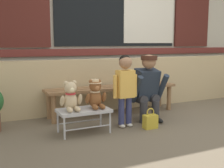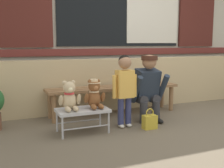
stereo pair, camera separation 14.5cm
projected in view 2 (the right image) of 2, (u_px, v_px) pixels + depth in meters
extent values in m
plane|color=brown|center=(180.00, 129.00, 3.69)|extent=(60.00, 60.00, 0.00)
cube|color=tan|center=(131.00, 83.00, 4.92)|extent=(6.87, 0.25, 0.85)
cube|color=#B7B2A3|center=(119.00, 5.00, 5.20)|extent=(7.01, 0.20, 3.60)
cube|color=maroon|center=(122.00, 52.00, 5.21)|extent=(6.45, 0.04, 0.12)
cube|color=black|center=(122.00, 7.00, 5.10)|extent=(2.40, 0.03, 1.40)
cube|color=silver|center=(153.00, 9.00, 5.34)|extent=(1.10, 0.02, 1.29)
cube|color=#4C1E19|center=(25.00, 2.00, 4.44)|extent=(0.84, 0.05, 1.43)
cube|color=#4C1E19|center=(197.00, 11.00, 5.74)|extent=(0.84, 0.05, 1.43)
cube|color=#8E6642|center=(118.00, 89.00, 4.27)|extent=(2.10, 0.11, 0.04)
cube|color=#8E6642|center=(114.00, 88.00, 4.40)|extent=(2.10, 0.11, 0.04)
cube|color=#8E6642|center=(110.00, 86.00, 4.53)|extent=(2.10, 0.11, 0.04)
cylinder|color=#8E6642|center=(54.00, 109.00, 3.93)|extent=(0.07, 0.07, 0.40)
cylinder|color=#8E6642|center=(50.00, 105.00, 4.19)|extent=(0.07, 0.07, 0.40)
cylinder|color=#8E6642|center=(171.00, 98.00, 4.68)|extent=(0.07, 0.07, 0.40)
cylinder|color=#8E6642|center=(162.00, 96.00, 4.94)|extent=(0.07, 0.07, 0.40)
cube|color=#BCBCC1|center=(83.00, 110.00, 3.51)|extent=(0.64, 0.36, 0.04)
cylinder|color=#BCBCC1|center=(63.00, 128.00, 3.28)|extent=(0.02, 0.02, 0.26)
cylinder|color=#BCBCC1|center=(57.00, 122.00, 3.55)|extent=(0.02, 0.02, 0.26)
cylinder|color=#BCBCC1|center=(109.00, 123.00, 3.51)|extent=(0.02, 0.02, 0.26)
cylinder|color=#BCBCC1|center=(100.00, 117.00, 3.78)|extent=(0.02, 0.02, 0.26)
cylinder|color=#BCBCC1|center=(86.00, 127.00, 3.40)|extent=(0.58, 0.02, 0.02)
cylinder|color=#BCBCC1|center=(79.00, 121.00, 3.67)|extent=(0.58, 0.02, 0.02)
ellipsoid|color=#CCB289|center=(69.00, 101.00, 3.45)|extent=(0.17, 0.14, 0.22)
sphere|color=#CCB289|center=(69.00, 88.00, 3.41)|extent=(0.15, 0.15, 0.15)
sphere|color=#FFEEBB|center=(70.00, 89.00, 3.37)|extent=(0.06, 0.06, 0.06)
sphere|color=#CCB289|center=(65.00, 83.00, 3.39)|extent=(0.06, 0.06, 0.06)
ellipsoid|color=#CCB289|center=(61.00, 101.00, 3.37)|extent=(0.06, 0.11, 0.16)
ellipsoid|color=#CCB289|center=(68.00, 109.00, 3.33)|extent=(0.06, 0.15, 0.06)
sphere|color=#CCB289|center=(73.00, 82.00, 3.43)|extent=(0.06, 0.06, 0.06)
ellipsoid|color=#CCB289|center=(79.00, 99.00, 3.46)|extent=(0.06, 0.11, 0.16)
ellipsoid|color=#CCB289|center=(76.00, 109.00, 3.37)|extent=(0.06, 0.15, 0.06)
torus|color=red|center=(69.00, 93.00, 3.43)|extent=(0.13, 0.13, 0.02)
ellipsoid|color=brown|center=(94.00, 99.00, 3.57)|extent=(0.17, 0.14, 0.22)
sphere|color=brown|center=(94.00, 86.00, 3.54)|extent=(0.15, 0.15, 0.15)
sphere|color=#AE6E42|center=(96.00, 88.00, 3.49)|extent=(0.06, 0.06, 0.06)
sphere|color=brown|center=(90.00, 82.00, 3.52)|extent=(0.06, 0.06, 0.06)
ellipsoid|color=brown|center=(86.00, 98.00, 3.50)|extent=(0.06, 0.11, 0.16)
ellipsoid|color=brown|center=(94.00, 107.00, 3.46)|extent=(0.06, 0.15, 0.06)
sphere|color=brown|center=(98.00, 81.00, 3.56)|extent=(0.06, 0.06, 0.06)
ellipsoid|color=brown|center=(103.00, 97.00, 3.58)|extent=(0.06, 0.11, 0.16)
ellipsoid|color=brown|center=(101.00, 106.00, 3.49)|extent=(0.06, 0.15, 0.06)
torus|color=beige|center=(94.00, 92.00, 3.55)|extent=(0.13, 0.13, 0.02)
cylinder|color=beige|center=(94.00, 83.00, 3.53)|extent=(0.17, 0.17, 0.01)
cylinder|color=beige|center=(94.00, 81.00, 3.53)|extent=(0.10, 0.10, 0.04)
cylinder|color=navy|center=(121.00, 111.00, 3.73)|extent=(0.08, 0.08, 0.36)
ellipsoid|color=silver|center=(121.00, 126.00, 3.74)|extent=(0.07, 0.12, 0.05)
cylinder|color=navy|center=(128.00, 110.00, 3.77)|extent=(0.08, 0.08, 0.36)
ellipsoid|color=silver|center=(129.00, 125.00, 3.78)|extent=(0.07, 0.12, 0.05)
cube|color=#EAB24C|center=(125.00, 84.00, 3.70)|extent=(0.22, 0.15, 0.36)
cylinder|color=#EAB24C|center=(115.00, 87.00, 3.64)|extent=(0.06, 0.06, 0.30)
cylinder|color=#EAB24C|center=(135.00, 85.00, 3.76)|extent=(0.06, 0.06, 0.30)
sphere|color=#9E7051|center=(125.00, 62.00, 3.65)|extent=(0.17, 0.17, 0.17)
sphere|color=black|center=(124.00, 61.00, 3.66)|extent=(0.16, 0.16, 0.16)
cylinder|color=#333338|center=(144.00, 112.00, 3.94)|extent=(0.11, 0.11, 0.30)
cylinder|color=#333338|center=(139.00, 99.00, 4.05)|extent=(0.13, 0.32, 0.13)
ellipsoid|color=black|center=(146.00, 122.00, 3.89)|extent=(0.09, 0.20, 0.06)
cylinder|color=#333338|center=(156.00, 111.00, 4.02)|extent=(0.11, 0.11, 0.30)
cylinder|color=#333338|center=(151.00, 98.00, 4.12)|extent=(0.13, 0.32, 0.13)
ellipsoid|color=black|center=(159.00, 121.00, 3.97)|extent=(0.09, 0.20, 0.06)
cube|color=#232D3D|center=(146.00, 85.00, 4.03)|extent=(0.32, 0.30, 0.47)
cylinder|color=#232D3D|center=(137.00, 89.00, 3.86)|extent=(0.08, 0.28, 0.40)
cylinder|color=#232D3D|center=(163.00, 88.00, 4.03)|extent=(0.08, 0.28, 0.40)
sphere|color=#9E7051|center=(149.00, 62.00, 3.92)|extent=(0.20, 0.20, 0.20)
cylinder|color=#422319|center=(149.00, 58.00, 3.91)|extent=(0.23, 0.23, 0.06)
cube|color=brown|center=(154.00, 92.00, 4.21)|extent=(0.10, 0.22, 0.16)
cube|color=gold|center=(150.00, 122.00, 3.68)|extent=(0.18, 0.11, 0.18)
torus|color=gold|center=(150.00, 113.00, 3.66)|extent=(0.11, 0.01, 0.11)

